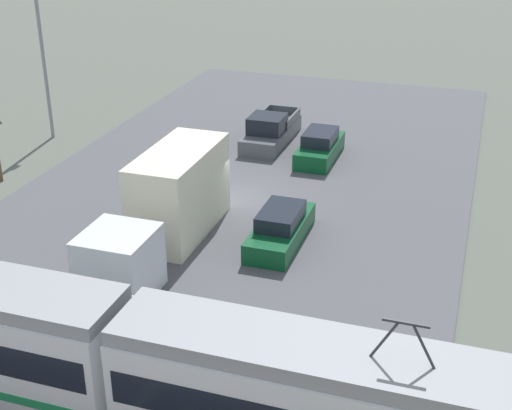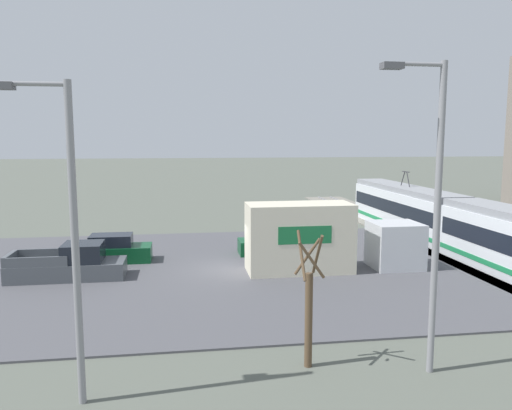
# 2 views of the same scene
# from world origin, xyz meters

# --- Properties ---
(ground_plane) EXTENTS (320.00, 320.00, 0.00)m
(ground_plane) POSITION_xyz_m (0.00, 0.00, 0.00)
(ground_plane) COLOR #565B51
(road_surface) EXTENTS (20.93, 46.13, 0.08)m
(road_surface) POSITION_xyz_m (0.00, 0.00, 0.04)
(road_surface) COLOR #4C4C51
(road_surface) RESTS_ON ground
(rail_bed) EXTENTS (63.24, 4.40, 0.22)m
(rail_bed) POSITION_xyz_m (0.00, 14.21, 0.05)
(rail_bed) COLOR gray
(rail_bed) RESTS_ON ground
(light_rail_tram) EXTENTS (29.74, 2.54, 4.52)m
(light_rail_tram) POSITION_xyz_m (-1.82, 14.21, 1.72)
(light_rail_tram) COLOR white
(light_rail_tram) RESTS_ON ground
(box_truck) EXTENTS (2.46, 9.40, 3.62)m
(box_truck) POSITION_xyz_m (1.21, 4.71, 1.75)
(box_truck) COLOR silver
(box_truck) RESTS_ON ground
(pickup_truck) EXTENTS (2.05, 5.63, 1.77)m
(pickup_truck) POSITION_xyz_m (0.84, -8.31, 0.75)
(pickup_truck) COLOR #4C5156
(pickup_truck) RESTS_ON ground
(sedan_car_0) EXTENTS (1.78, 4.77, 1.49)m
(sedan_car_0) POSITION_xyz_m (-3.12, 3.10, 0.69)
(sedan_car_0) COLOR #0C4723
(sedan_car_0) RESTS_ON ground
(sedan_car_1) EXTENTS (1.80, 4.47, 1.56)m
(sedan_car_1) POSITION_xyz_m (-2.40, -6.70, 0.72)
(sedan_car_1) COLOR #0C4723
(sedan_car_1) RESTS_ON ground
(street_tree) EXTENTS (1.02, 0.84, 4.26)m
(street_tree) POSITION_xyz_m (12.03, 1.12, 1.94)
(street_tree) COLOR brown
(street_tree) RESTS_ON ground
(street_lamp_near_crossing) EXTENTS (0.36, 1.95, 9.23)m
(street_lamp_near_crossing) POSITION_xyz_m (12.92, 4.52, 5.26)
(street_lamp_near_crossing) COLOR gray
(street_lamp_near_crossing) RESTS_ON ground
(street_lamp_mid_block) EXTENTS (0.36, 1.95, 8.50)m
(street_lamp_mid_block) POSITION_xyz_m (13.23, -5.62, 4.88)
(street_lamp_mid_block) COLOR gray
(street_lamp_mid_block) RESTS_ON ground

